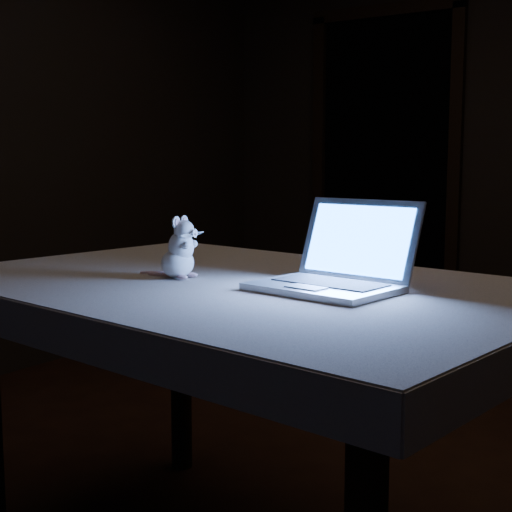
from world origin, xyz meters
The scene contains 6 objects.
floor centered at (0.00, 0.00, 0.00)m, with size 5.00×5.00×0.00m, color black.
doorway centered at (-1.10, 2.50, 1.06)m, with size 1.06×0.36×2.13m, color black, non-canonical shape.
table centered at (-0.13, -0.57, 0.40)m, with size 1.50×0.96×0.80m, color black, non-canonical shape.
tablecloth centered at (-0.12, -0.61, 0.76)m, with size 1.60×1.06×0.09m, color beige, non-canonical shape.
laptop centered at (0.13, -0.59, 0.92)m, with size 0.33×0.29×0.22m, color #B4B5B9, non-canonical shape.
plush_mouse centered at (-0.29, -0.63, 0.89)m, with size 0.12×0.12×0.16m, color silver, non-canonical shape.
Camera 1 is at (0.97, -2.13, 1.12)m, focal length 52.00 mm.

